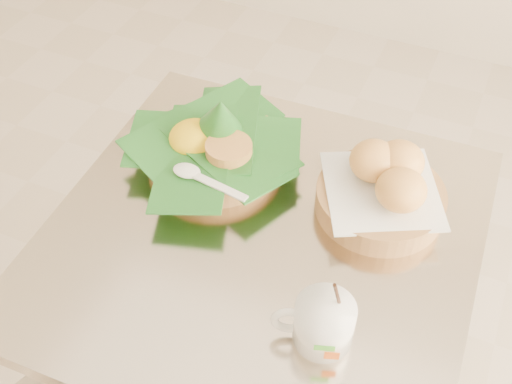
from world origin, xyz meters
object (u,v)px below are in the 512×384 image
at_px(bread_basket, 384,188).
at_px(coffee_mug, 322,322).
at_px(cafe_table, 261,308).
at_px(rice_basket, 214,143).

bearing_deg(bread_basket, coffee_mug, -91.77).
relative_size(cafe_table, coffee_mug, 5.01).
distance_m(rice_basket, coffee_mug, 0.41).
height_order(rice_basket, bread_basket, rice_basket).
bearing_deg(bread_basket, cafe_table, -139.96).
height_order(cafe_table, bread_basket, bread_basket).
relative_size(rice_basket, bread_basket, 1.25).
height_order(cafe_table, coffee_mug, coffee_mug).
xyz_separation_m(cafe_table, bread_basket, (0.16, 0.14, 0.27)).
bearing_deg(cafe_table, bread_basket, 40.04).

